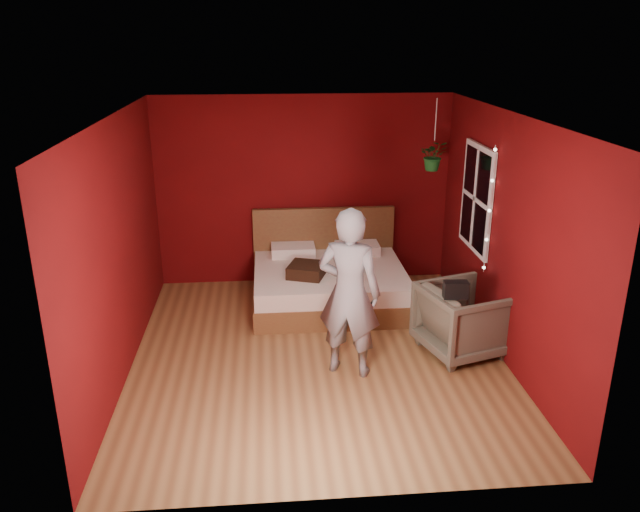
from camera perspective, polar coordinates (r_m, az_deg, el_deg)
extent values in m
plane|color=olive|center=(6.97, -0.23, -9.03)|extent=(4.50, 4.50, 0.00)
cube|color=#5E090B|center=(8.60, -1.51, 5.97)|extent=(4.00, 0.02, 2.60)
cube|color=#5E090B|center=(4.37, 2.27, -8.38)|extent=(4.00, 0.02, 2.60)
cube|color=#5E090B|center=(6.59, -17.93, 0.60)|extent=(0.02, 4.50, 2.60)
cube|color=#5E090B|center=(6.89, 16.65, 1.57)|extent=(0.02, 4.50, 2.60)
cube|color=silver|center=(6.14, -0.26, 12.80)|extent=(4.00, 4.50, 0.02)
cube|color=white|center=(7.64, 14.13, 5.12)|extent=(0.04, 0.97, 1.27)
cube|color=black|center=(7.63, 14.02, 5.12)|extent=(0.02, 0.85, 1.15)
cube|color=white|center=(7.63, 13.99, 5.12)|extent=(0.03, 0.05, 1.15)
cube|color=white|center=(7.63, 13.99, 5.12)|extent=(0.03, 0.85, 0.05)
cylinder|color=silver|center=(7.15, 15.22, 4.03)|extent=(0.01, 0.01, 1.45)
sphere|color=#FFF2CC|center=(7.35, 14.75, -1.03)|extent=(0.04, 0.04, 0.04)
sphere|color=#FFF2CC|center=(7.24, 14.99, 1.46)|extent=(0.04, 0.04, 0.04)
sphere|color=#FFF2CC|center=(7.15, 15.22, 4.03)|extent=(0.04, 0.04, 0.04)
sphere|color=#FFF2CC|center=(7.07, 15.47, 6.66)|extent=(0.04, 0.04, 0.04)
sphere|color=#FFF2CC|center=(7.00, 15.72, 9.34)|extent=(0.04, 0.04, 0.04)
cube|color=brown|center=(8.15, 0.85, -3.47)|extent=(1.96, 1.66, 0.27)
cube|color=white|center=(8.06, 0.86, -1.87)|extent=(1.92, 1.63, 0.22)
cube|color=brown|center=(8.74, 0.34, 1.00)|extent=(1.96, 0.08, 1.08)
cube|color=white|center=(8.49, -2.47, 0.53)|extent=(0.59, 0.37, 0.14)
cube|color=white|center=(8.57, 3.42, 0.70)|extent=(0.59, 0.37, 0.14)
imported|color=slate|center=(6.28, 2.68, -3.39)|extent=(0.76, 0.64, 1.78)
imported|color=#595446|center=(7.04, 12.97, -5.69)|extent=(1.07, 1.05, 0.78)
cube|color=black|center=(6.55, 12.30, -3.02)|extent=(0.26, 0.14, 0.18)
cube|color=black|center=(7.76, -1.22, -1.30)|extent=(0.54, 0.54, 0.15)
cylinder|color=silver|center=(7.97, 10.55, 12.17)|extent=(0.01, 0.01, 0.51)
imported|color=#195A1F|center=(8.04, 10.35, 9.02)|extent=(0.37, 0.33, 0.38)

